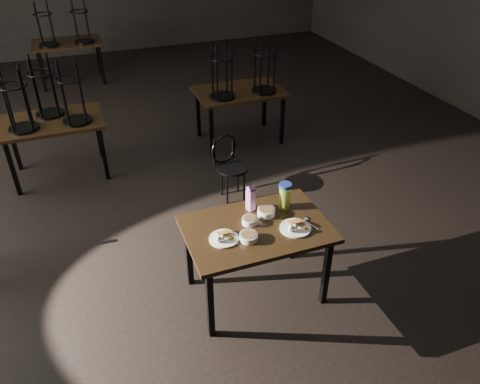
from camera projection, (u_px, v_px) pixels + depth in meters
name	position (u px, v px, depth m)	size (l,w,h in m)	color
main_table	(257.00, 234.00, 3.92)	(1.20, 0.80, 0.75)	black
plate_left	(224.00, 237.00, 3.73)	(0.24, 0.24, 0.08)	white
plate_right	(295.00, 227.00, 3.84)	(0.26, 0.26, 0.08)	white
bowl_near	(250.00, 220.00, 3.91)	(0.13, 0.13, 0.05)	white
bowl_far	(266.00, 212.00, 4.00)	(0.15, 0.15, 0.06)	white
bowl_big	(249.00, 237.00, 3.73)	(0.15, 0.15, 0.05)	white
juice_carton	(251.00, 198.00, 4.03)	(0.08, 0.08, 0.25)	#961B87
water_bottle	(285.00, 196.00, 4.04)	(0.11, 0.11, 0.25)	#A4CE3C
spoon	(307.00, 219.00, 3.96)	(0.06, 0.20, 0.01)	silver
bentwood_chair	(229.00, 162.00, 5.37)	(0.40, 0.40, 0.77)	black
bg_table_left	(51.00, 119.00, 5.60)	(1.20, 0.80, 1.48)	black
bg_table_right	(240.00, 91.00, 6.41)	(1.20, 0.80, 1.48)	black
bg_table_far	(67.00, 42.00, 8.41)	(1.20, 0.80, 1.48)	black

